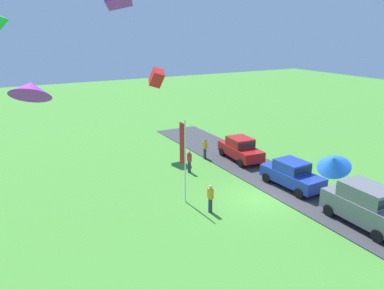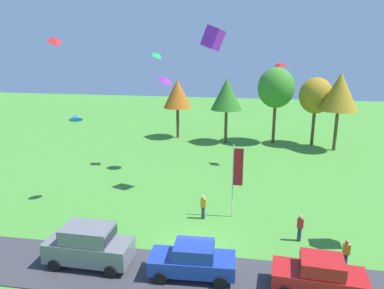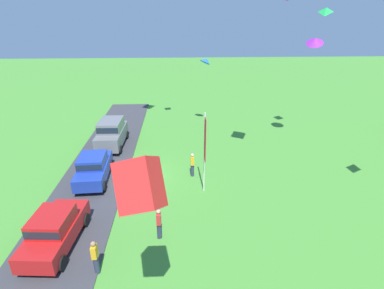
% 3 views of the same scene
% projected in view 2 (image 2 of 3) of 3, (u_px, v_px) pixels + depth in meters
% --- Properties ---
extents(ground_plane, '(120.00, 120.00, 0.00)m').
position_uv_depth(ground_plane, '(195.00, 247.00, 22.18)').
color(ground_plane, '#478E33').
extents(pavement_strip, '(36.00, 4.40, 0.06)m').
position_uv_depth(pavement_strip, '(186.00, 277.00, 19.33)').
color(pavement_strip, '#38383D').
rests_on(pavement_strip, ground).
extents(car_suv_by_flagpole, '(4.64, 2.12, 2.28)m').
position_uv_depth(car_suv_by_flagpole, '(89.00, 244.00, 20.07)').
color(car_suv_by_flagpole, slate).
rests_on(car_suv_by_flagpole, ground).
extents(car_sedan_far_end, '(4.48, 2.12, 1.84)m').
position_uv_depth(car_sedan_far_end, '(193.00, 259.00, 19.15)').
color(car_sedan_far_end, '#1E389E').
rests_on(car_sedan_far_end, ground).
extents(car_sedan_mid_row, '(4.52, 2.22, 1.84)m').
position_uv_depth(car_sedan_mid_row, '(320.00, 274.00, 17.91)').
color(car_sedan_mid_row, red).
rests_on(car_sedan_mid_row, ground).
extents(person_watching_sky, '(0.36, 0.24, 1.71)m').
position_uv_depth(person_watching_sky, '(203.00, 207.00, 25.51)').
color(person_watching_sky, '#2D334C').
rests_on(person_watching_sky, ground).
extents(person_on_lawn, '(0.36, 0.24, 1.71)m').
position_uv_depth(person_on_lawn, '(300.00, 228.00, 22.68)').
color(person_on_lawn, '#2D334C').
rests_on(person_on_lawn, ground).
extents(person_beside_suv, '(0.36, 0.24, 1.71)m').
position_uv_depth(person_beside_suv, '(346.00, 254.00, 19.88)').
color(person_beside_suv, '#2D334C').
rests_on(person_beside_suv, ground).
extents(tree_right_of_center, '(3.46, 3.46, 7.30)m').
position_uv_depth(tree_right_of_center, '(177.00, 94.00, 45.69)').
color(tree_right_of_center, brown).
rests_on(tree_right_of_center, ground).
extents(tree_lone_near, '(3.63, 3.63, 7.66)m').
position_uv_depth(tree_lone_near, '(227.00, 94.00, 43.25)').
color(tree_lone_near, brown).
rests_on(tree_lone_near, ground).
extents(tree_far_left, '(4.21, 4.21, 8.88)m').
position_uv_depth(tree_far_left, '(276.00, 88.00, 42.99)').
color(tree_far_left, brown).
rests_on(tree_far_left, ground).
extents(tree_center_back, '(3.72, 3.72, 7.85)m').
position_uv_depth(tree_center_back, '(316.00, 96.00, 42.26)').
color(tree_center_back, brown).
rests_on(tree_center_back, ground).
extents(tree_far_right, '(4.07, 4.07, 8.58)m').
position_uv_depth(tree_far_right, '(340.00, 92.00, 40.02)').
color(tree_far_right, brown).
rests_on(tree_far_right, ground).
extents(flag_banner, '(0.71, 0.08, 5.22)m').
position_uv_depth(flag_banner, '(236.00, 172.00, 25.13)').
color(flag_banner, silver).
rests_on(flag_banner, ground).
extents(kite_diamond_high_left, '(1.05, 1.03, 0.59)m').
position_uv_depth(kite_diamond_high_left, '(55.00, 40.00, 22.16)').
color(kite_diamond_high_left, red).
extents(kite_box_topmost, '(1.87, 1.52, 1.94)m').
position_uv_depth(kite_box_topmost, '(213.00, 38.00, 27.28)').
color(kite_box_topmost, purple).
extents(kite_delta_over_trees, '(1.72, 1.70, 0.98)m').
position_uv_depth(kite_delta_over_trees, '(166.00, 79.00, 33.04)').
color(kite_delta_over_trees, purple).
extents(kite_diamond_low_drifter, '(1.20, 1.15, 0.68)m').
position_uv_depth(kite_diamond_low_drifter, '(158.00, 55.00, 33.44)').
color(kite_diamond_low_drifter, green).
extents(kite_diamond_mid_center, '(1.36, 1.27, 0.45)m').
position_uv_depth(kite_diamond_mid_center, '(281.00, 64.00, 33.74)').
color(kite_diamond_mid_center, red).
extents(kite_delta_near_flag, '(1.37, 1.40, 0.82)m').
position_uv_depth(kite_delta_near_flag, '(76.00, 117.00, 27.13)').
color(kite_delta_near_flag, blue).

